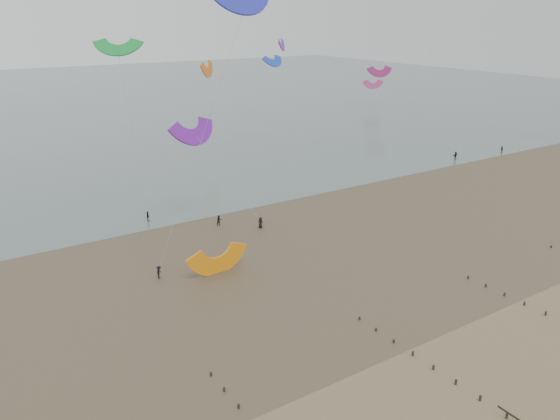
{
  "coord_description": "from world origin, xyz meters",
  "views": [
    {
      "loc": [
        -31.7,
        -26.89,
        31.5
      ],
      "look_at": [
        4.03,
        28.0,
        8.0
      ],
      "focal_mm": 35.0,
      "sensor_mm": 36.0,
      "label": 1
    }
  ],
  "objects": [
    {
      "name": "grounded_kite",
      "position": [
        -3.6,
        30.88,
        0.0
      ],
      "size": [
        7.69,
        6.18,
        4.04
      ],
      "primitive_type": null,
      "rotation": [
        1.54,
        0.0,
        0.06
      ],
      "color": "orange",
      "rests_on": "ground"
    },
    {
      "name": "ground",
      "position": [
        0.0,
        0.0,
        0.0
      ],
      "size": [
        500.0,
        500.0,
        0.0
      ],
      "primitive_type": "plane",
      "color": "brown",
      "rests_on": "ground"
    },
    {
      "name": "sea_and_shore",
      "position": [
        -4.08,
        34.4,
        0.01
      ],
      "size": [
        500.0,
        665.0,
        0.03
      ],
      "color": "#475654",
      "rests_on": "ground"
    },
    {
      "name": "kites_airborne",
      "position": [
        -9.5,
        87.98,
        23.06
      ],
      "size": [
        229.74,
        126.57,
        41.92
      ],
      "color": "#139835",
      "rests_on": "ground"
    },
    {
      "name": "kitesurfers",
      "position": [
        24.04,
        46.77,
        0.87
      ],
      "size": [
        140.26,
        21.42,
        1.76
      ],
      "color": "black",
      "rests_on": "ground"
    }
  ]
}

